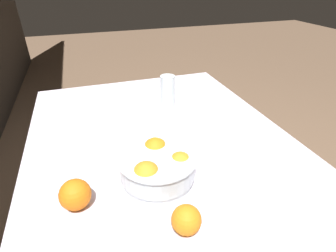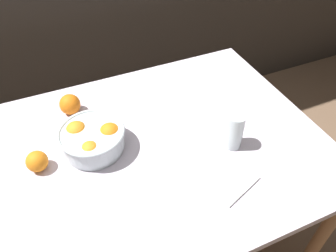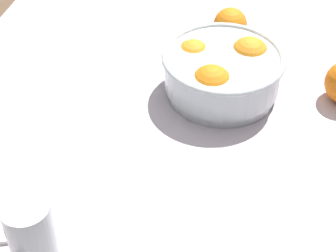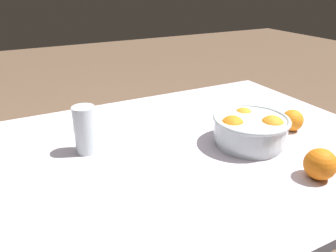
{
  "view_description": "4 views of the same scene",
  "coord_description": "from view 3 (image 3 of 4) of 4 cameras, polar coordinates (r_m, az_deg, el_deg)",
  "views": [
    {
      "loc": [
        -0.76,
        0.23,
        1.3
      ],
      "look_at": [
        0.02,
        -0.03,
        0.81
      ],
      "focal_mm": 28.0,
      "sensor_mm": 36.0,
      "label": 1
    },
    {
      "loc": [
        -0.26,
        -0.77,
        1.64
      ],
      "look_at": [
        0.07,
        0.0,
        0.84
      ],
      "focal_mm": 35.0,
      "sensor_mm": 36.0,
      "label": 2
    },
    {
      "loc": [
        0.68,
        0.17,
        1.45
      ],
      "look_at": [
        0.02,
        0.01,
        0.84
      ],
      "focal_mm": 60.0,
      "sensor_mm": 36.0,
      "label": 3
    },
    {
      "loc": [
        0.46,
        0.77,
        1.24
      ],
      "look_at": [
        0.06,
        -0.0,
        0.84
      ],
      "focal_mm": 35.0,
      "sensor_mm": 36.0,
      "label": 4
    }
  ],
  "objects": [
    {
      "name": "fruit_bowl",
      "position": [
        1.08,
        5.49,
        5.55
      ],
      "size": [
        0.23,
        0.23,
        0.1
      ],
      "color": "silver",
      "rests_on": "dining_table"
    },
    {
      "name": "dining_table",
      "position": [
        1.04,
        -0.49,
        -5.58
      ],
      "size": [
        1.28,
        0.95,
        0.76
      ],
      "color": "silver",
      "rests_on": "ground_plane"
    },
    {
      "name": "juice_glass",
      "position": [
        0.8,
        -13.42,
        -11.65
      ],
      "size": [
        0.07,
        0.07,
        0.14
      ],
      "color": "#F4A314",
      "rests_on": "dining_table"
    },
    {
      "name": "orange_loose_near_bowl",
      "position": [
        1.25,
        6.34,
        10.23
      ],
      "size": [
        0.07,
        0.07,
        0.07
      ],
      "primitive_type": "sphere",
      "color": "orange",
      "rests_on": "dining_table"
    }
  ]
}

